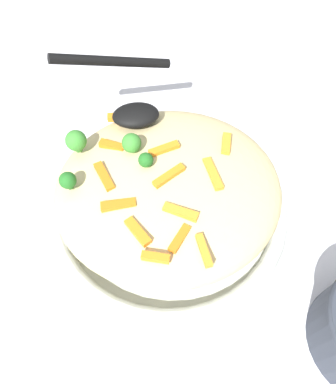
% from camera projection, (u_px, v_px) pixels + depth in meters
% --- Properties ---
extents(ground_plane, '(2.40, 2.40, 0.00)m').
position_uv_depth(ground_plane, '(168.00, 217.00, 0.45)').
color(ground_plane, silver).
extents(serving_bowl, '(0.29, 0.29, 0.04)m').
position_uv_depth(serving_bowl, '(168.00, 208.00, 0.44)').
color(serving_bowl, silver).
rests_on(serving_bowl, ground_plane).
extents(pasta_mound, '(0.26, 0.24, 0.06)m').
position_uv_depth(pasta_mound, '(168.00, 187.00, 0.40)').
color(pasta_mound, '#DBC689').
rests_on(pasta_mound, serving_bowl).
extents(carrot_piece_0, '(0.03, 0.01, 0.01)m').
position_uv_depth(carrot_piece_0, '(156.00, 257.00, 0.32)').
color(carrot_piece_0, orange).
rests_on(carrot_piece_0, pasta_mound).
extents(carrot_piece_1, '(0.01, 0.04, 0.01)m').
position_uv_depth(carrot_piece_1, '(213.00, 174.00, 0.37)').
color(carrot_piece_1, orange).
rests_on(carrot_piece_1, pasta_mound).
extents(carrot_piece_2, '(0.04, 0.03, 0.01)m').
position_uv_depth(carrot_piece_2, '(167.00, 176.00, 0.36)').
color(carrot_piece_2, orange).
rests_on(carrot_piece_2, pasta_mound).
extents(carrot_piece_3, '(0.01, 0.03, 0.01)m').
position_uv_depth(carrot_piece_3, '(204.00, 250.00, 0.33)').
color(carrot_piece_3, orange).
rests_on(carrot_piece_3, pasta_mound).
extents(carrot_piece_4, '(0.02, 0.04, 0.01)m').
position_uv_depth(carrot_piece_4, '(104.00, 176.00, 0.37)').
color(carrot_piece_4, orange).
rests_on(carrot_piece_4, pasta_mound).
extents(carrot_piece_5, '(0.04, 0.01, 0.01)m').
position_uv_depth(carrot_piece_5, '(123.00, 117.00, 0.42)').
color(carrot_piece_5, orange).
rests_on(carrot_piece_5, pasta_mound).
extents(carrot_piece_6, '(0.03, 0.03, 0.01)m').
position_uv_depth(carrot_piece_6, '(185.00, 238.00, 0.33)').
color(carrot_piece_6, orange).
rests_on(carrot_piece_6, pasta_mound).
extents(carrot_piece_7, '(0.02, 0.03, 0.01)m').
position_uv_depth(carrot_piece_7, '(138.00, 232.00, 0.34)').
color(carrot_piece_7, orange).
rests_on(carrot_piece_7, pasta_mound).
extents(carrot_piece_8, '(0.02, 0.03, 0.01)m').
position_uv_depth(carrot_piece_8, '(226.00, 144.00, 0.40)').
color(carrot_piece_8, orange).
rests_on(carrot_piece_8, pasta_mound).
extents(carrot_piece_9, '(0.04, 0.02, 0.01)m').
position_uv_depth(carrot_piece_9, '(162.00, 149.00, 0.39)').
color(carrot_piece_9, orange).
rests_on(carrot_piece_9, pasta_mound).
extents(carrot_piece_10, '(0.04, 0.01, 0.01)m').
position_uv_depth(carrot_piece_10, '(119.00, 205.00, 0.35)').
color(carrot_piece_10, orange).
rests_on(carrot_piece_10, pasta_mound).
extents(carrot_piece_11, '(0.03, 0.02, 0.01)m').
position_uv_depth(carrot_piece_11, '(112.00, 146.00, 0.40)').
color(carrot_piece_11, orange).
rests_on(carrot_piece_11, pasta_mound).
extents(carrot_piece_12, '(0.04, 0.03, 0.01)m').
position_uv_depth(carrot_piece_12, '(181.00, 212.00, 0.34)').
color(carrot_piece_12, orange).
rests_on(carrot_piece_12, pasta_mound).
extents(broccoli_floret_0, '(0.02, 0.02, 0.02)m').
position_uv_depth(broccoli_floret_0, '(68.00, 182.00, 0.36)').
color(broccoli_floret_0, '#205B1C').
rests_on(broccoli_floret_0, pasta_mound).
extents(broccoli_floret_1, '(0.02, 0.02, 0.03)m').
position_uv_depth(broccoli_floret_1, '(76.00, 141.00, 0.38)').
color(broccoli_floret_1, '#377928').
rests_on(broccoli_floret_1, pasta_mound).
extents(broccoli_floret_2, '(0.02, 0.02, 0.02)m').
position_uv_depth(broccoli_floret_2, '(132.00, 143.00, 0.38)').
color(broccoli_floret_2, '#377928').
rests_on(broccoli_floret_2, pasta_mound).
extents(broccoli_floret_3, '(0.02, 0.02, 0.02)m').
position_uv_depth(broccoli_floret_3, '(146.00, 160.00, 0.37)').
color(broccoli_floret_3, '#205B1C').
rests_on(broccoli_floret_3, pasta_mound).
extents(serving_spoon, '(0.15, 0.12, 0.06)m').
position_uv_depth(serving_spoon, '(128.00, 95.00, 0.42)').
color(serving_spoon, black).
rests_on(serving_spoon, pasta_mound).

